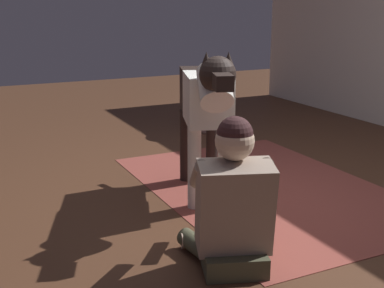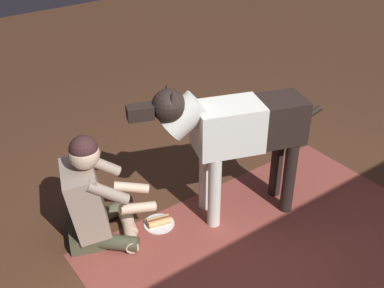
% 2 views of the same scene
% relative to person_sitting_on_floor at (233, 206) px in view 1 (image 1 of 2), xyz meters
% --- Properties ---
extents(ground_plane, '(13.22, 13.22, 0.00)m').
position_rel_person_sitting_on_floor_xyz_m(ground_plane, '(-0.75, 0.76, -0.35)').
color(ground_plane, '#4F2F1E').
extents(area_rug, '(2.51, 1.69, 0.01)m').
position_rel_person_sitting_on_floor_xyz_m(area_rug, '(-0.97, 0.88, -0.35)').
color(area_rug, brown).
rests_on(area_rug, ground).
extents(person_sitting_on_floor, '(0.70, 0.60, 0.86)m').
position_rel_person_sitting_on_floor_xyz_m(person_sitting_on_floor, '(0.00, 0.00, 0.00)').
color(person_sitting_on_floor, '#474833').
rests_on(person_sitting_on_floor, ground).
extents(large_dog, '(1.39, 0.61, 1.14)m').
position_rel_person_sitting_on_floor_xyz_m(large_dog, '(-0.99, 0.35, 0.38)').
color(large_dog, silver).
rests_on(large_dog, ground).
extents(hot_dog_on_plate, '(0.24, 0.24, 0.06)m').
position_rel_person_sitting_on_floor_xyz_m(hot_dog_on_plate, '(-0.44, 0.15, -0.33)').
color(hot_dog_on_plate, white).
rests_on(hot_dog_on_plate, ground).
extents(round_side_table, '(0.42, 0.42, 0.56)m').
position_rel_person_sitting_on_floor_xyz_m(round_side_table, '(-2.80, 1.37, -0.02)').
color(round_side_table, brown).
rests_on(round_side_table, ground).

